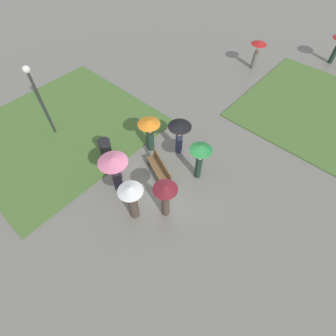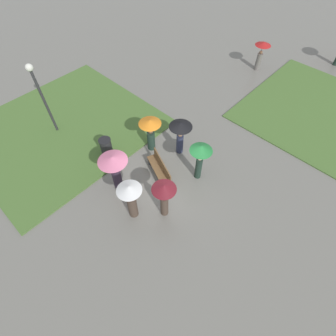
{
  "view_description": "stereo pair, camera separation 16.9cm",
  "coord_description": "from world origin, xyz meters",
  "views": [
    {
      "loc": [
        4.66,
        -4.94,
        9.5
      ],
      "look_at": [
        0.05,
        0.22,
        0.67
      ],
      "focal_mm": 28.0,
      "sensor_mm": 36.0,
      "label": 1
    },
    {
      "loc": [
        4.78,
        -4.82,
        9.5
      ],
      "look_at": [
        0.05,
        0.22,
        0.67
      ],
      "focal_mm": 28.0,
      "sensor_mm": 36.0,
      "label": 2
    }
  ],
  "objects": [
    {
      "name": "ground_plane",
      "position": [
        0.0,
        0.0,
        0.0
      ],
      "size": [
        90.0,
        90.0,
        0.0
      ],
      "primitive_type": "plane",
      "color": "slate"
    },
    {
      "name": "lawn_patch_near",
      "position": [
        -6.16,
        -1.22,
        0.03
      ],
      "size": [
        8.08,
        8.86,
        0.06
      ],
      "color": "#4C7033",
      "rests_on": "ground_plane"
    },
    {
      "name": "park_bench",
      "position": [
        -0.29,
        0.08,
        0.47
      ],
      "size": [
        1.8,
        1.07,
        0.9
      ],
      "rotation": [
        0.0,
        0.0,
        -0.4
      ],
      "color": "brown",
      "rests_on": "ground_plane"
    },
    {
      "name": "lamp_post",
      "position": [
        -6.19,
        -1.51,
        2.45
      ],
      "size": [
        0.32,
        0.32,
        3.72
      ],
      "color": "#2D2D30",
      "rests_on": "ground_plane"
    },
    {
      "name": "trash_bin",
      "position": [
        -3.0,
        -0.75,
        0.48
      ],
      "size": [
        0.58,
        0.58,
        0.96
      ],
      "color": "#232326",
      "rests_on": "ground_plane"
    },
    {
      "name": "crowd_person_pink",
      "position": [
        -1.22,
        -1.57,
        1.37
      ],
      "size": [
        1.2,
        1.2,
        1.9
      ],
      "rotation": [
        0.0,
        0.0,
        2.69
      ],
      "color": "#2D2333",
      "rests_on": "ground_plane"
    },
    {
      "name": "crowd_person_orange",
      "position": [
        -1.76,
        0.97,
        1.22
      ],
      "size": [
        1.03,
        1.03,
        1.79
      ],
      "rotation": [
        0.0,
        0.0,
        1.34
      ],
      "color": "#1E3328",
      "rests_on": "ground_plane"
    },
    {
      "name": "crowd_person_green",
      "position": [
        0.97,
        1.16,
        1.5
      ],
      "size": [
        0.94,
        0.94,
        2.0
      ],
      "rotation": [
        0.0,
        0.0,
        0.99
      ],
      "color": "#1E3328",
      "rests_on": "ground_plane"
    },
    {
      "name": "crowd_person_white",
      "position": [
        0.3,
        -2.06,
        1.3
      ],
      "size": [
        0.94,
        0.94,
        1.96
      ],
      "rotation": [
        0.0,
        0.0,
        2.71
      ],
      "color": "#47382D",
      "rests_on": "ground_plane"
    },
    {
      "name": "crowd_person_maroon",
      "position": [
        1.16,
        -1.17,
        1.38
      ],
      "size": [
        0.92,
        0.92,
        1.95
      ],
      "rotation": [
        0.0,
        0.0,
        1.19
      ],
      "color": "#47382D",
      "rests_on": "ground_plane"
    },
    {
      "name": "crowd_person_black",
      "position": [
        -0.62,
        1.73,
        1.38
      ],
      "size": [
        1.05,
        1.05,
        1.86
      ],
      "rotation": [
        0.0,
        0.0,
        4.6
      ],
      "color": "#282D47",
      "rests_on": "ground_plane"
    },
    {
      "name": "lone_walker_mid_plaza",
      "position": [
        -1.73,
        10.55,
        1.23
      ],
      "size": [
        0.96,
        0.96,
        1.78
      ],
      "rotation": [
        0.0,
        0.0,
        5.2
      ],
      "color": "slate",
      "rests_on": "ground_plane"
    }
  ]
}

